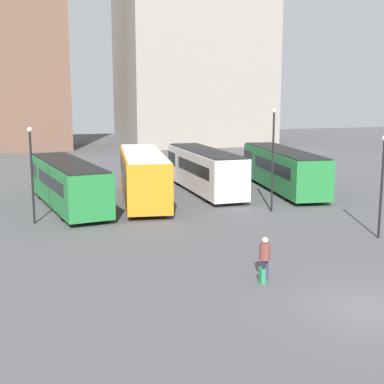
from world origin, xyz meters
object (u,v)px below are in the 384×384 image
object	(u,v)px
lamp_post_0	(382,178)
lamp_post_2	(32,167)
traveler	(265,254)
bus_3	(282,168)
bus_0	(67,182)
suitcase	(262,275)
bus_2	(204,169)
bus_1	(143,175)
lamp_post_1	(273,152)

from	to	relation	value
lamp_post_0	lamp_post_2	bearing A→B (deg)	151.87
traveler	lamp_post_0	world-z (taller)	lamp_post_0
bus_3	bus_0	bearing A→B (deg)	102.70
bus_0	suitcase	xyz separation A→B (m)	(5.50, -16.26, -1.28)
suitcase	bus_2	bearing A→B (deg)	-6.34
bus_1	bus_2	bearing A→B (deg)	-57.60
bus_2	suitcase	world-z (taller)	bus_2
traveler	suitcase	distance (m)	0.85
bus_2	bus_0	bearing A→B (deg)	103.95
bus_0	bus_3	world-z (taller)	bus_3
bus_1	lamp_post_2	bearing A→B (deg)	128.32
lamp_post_0	lamp_post_1	xyz separation A→B (m)	(-2.27, 7.06, 0.57)
lamp_post_1	bus_3	bearing A→B (deg)	57.24
bus_0	lamp_post_1	world-z (taller)	lamp_post_1
bus_1	bus_3	xyz separation A→B (m)	(10.73, 1.02, -0.16)
traveler	lamp_post_0	distance (m)	8.91
bus_0	suitcase	bearing A→B (deg)	-168.53
traveler	bus_2	bearing A→B (deg)	-5.72
bus_0	lamp_post_0	bearing A→B (deg)	-139.21
bus_0	lamp_post_2	world-z (taller)	lamp_post_2
bus_2	bus_3	size ratio (longest dim) A/B	0.90
bus_2	lamp_post_2	size ratio (longest dim) A/B	2.12
bus_0	lamp_post_0	xyz separation A→B (m)	(13.75, -12.38, 1.45)
bus_3	suitcase	xyz separation A→B (m)	(-10.09, -17.33, -1.33)
bus_2	bus_3	world-z (taller)	bus_2
bus_1	bus_3	size ratio (longest dim) A/B	0.91
traveler	lamp_post_1	size ratio (longest dim) A/B	0.27
lamp_post_0	lamp_post_1	distance (m)	7.44
suitcase	lamp_post_0	bearing A→B (deg)	-57.77
bus_1	lamp_post_2	size ratio (longest dim) A/B	2.14
bus_3	bus_1	bearing A→B (deg)	104.18
bus_3	lamp_post_0	distance (m)	13.65
bus_2	lamp_post_1	distance (m)	7.91
bus_2	lamp_post_2	xyz separation A→B (m)	(-12.09, -6.03, 1.47)
lamp_post_0	suitcase	bearing A→B (deg)	-154.81
bus_0	lamp_post_1	size ratio (longest dim) A/B	1.87
bus_2	suitcase	size ratio (longest dim) A/B	13.27
bus_1	lamp_post_1	xyz separation A→B (m)	(6.62, -5.37, 1.80)
traveler	suitcase	world-z (taller)	traveler
bus_1	lamp_post_0	size ratio (longest dim) A/B	2.23
bus_0	traveler	xyz separation A→B (m)	(5.81, -15.84, -0.60)
suitcase	lamp_post_2	world-z (taller)	lamp_post_2
bus_1	lamp_post_2	xyz separation A→B (m)	(-7.07, -3.90, 1.34)
bus_1	traveler	distance (m)	15.95
bus_1	suitcase	size ratio (longest dim) A/B	13.42
bus_3	suitcase	world-z (taller)	bus_3
suitcase	lamp_post_0	distance (m)	9.52
lamp_post_0	lamp_post_2	size ratio (longest dim) A/B	0.96
lamp_post_1	lamp_post_0	bearing A→B (deg)	-72.20
suitcase	lamp_post_0	world-z (taller)	lamp_post_0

